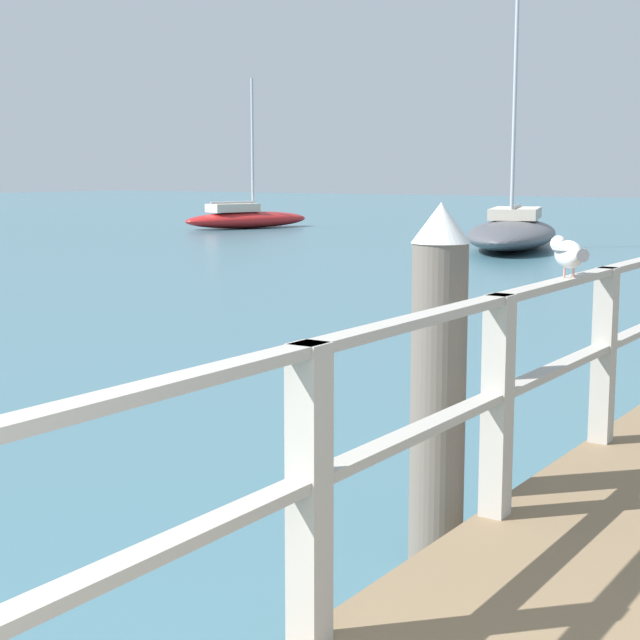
{
  "coord_description": "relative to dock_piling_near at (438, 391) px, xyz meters",
  "views": [
    {
      "loc": [
        0.34,
        -0.32,
        2.05
      ],
      "look_at": [
        -4.1,
        6.37,
        0.86
      ],
      "focal_mm": 56.03,
      "sensor_mm": 36.0,
      "label": 1
    }
  ],
  "objects": [
    {
      "name": "seagull_foreground",
      "position": [
        0.37,
        0.77,
        0.66
      ],
      "size": [
        0.34,
        0.4,
        0.21
      ],
      "rotation": [
        0.0,
        0.0,
        0.68
      ],
      "color": "white",
      "rests_on": "pier_railing"
    },
    {
      "name": "boat_2",
      "position": [
        -8.45,
        21.17,
        -0.52
      ],
      "size": [
        4.47,
        7.86,
        8.98
      ],
      "rotation": [
        0.0,
        0.0,
        3.45
      ],
      "color": "#4C4C51",
      "rests_on": "ground_plane"
    },
    {
      "name": "boat_0",
      "position": [
        -20.34,
        24.69,
        -0.59
      ],
      "size": [
        3.21,
        5.33,
        5.4
      ],
      "rotation": [
        0.0,
        0.0,
        -0.35
      ],
      "color": "red",
      "rests_on": "ground_plane"
    },
    {
      "name": "dock_piling_near",
      "position": [
        0.0,
        0.0,
        0.0
      ],
      "size": [
        0.29,
        0.29,
        1.91
      ],
      "color": "#6B6056",
      "rests_on": "ground_plane"
    }
  ]
}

